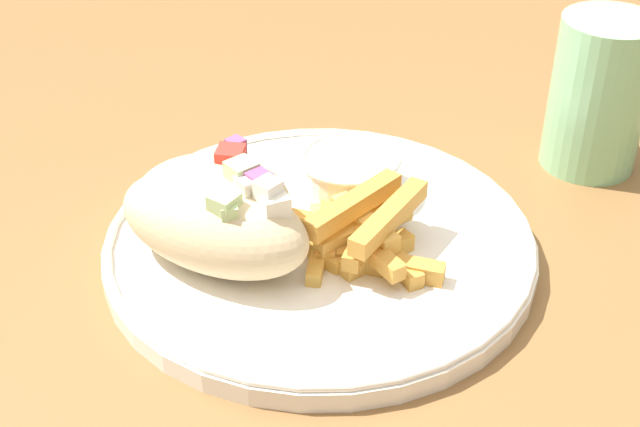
% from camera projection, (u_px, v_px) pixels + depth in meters
% --- Properties ---
extents(table, '(1.40, 1.40, 0.73)m').
position_uv_depth(table, '(352.00, 294.00, 0.68)').
color(table, brown).
rests_on(table, ground_plane).
extents(plate, '(0.29, 0.29, 0.02)m').
position_uv_depth(plate, '(320.00, 243.00, 0.61)').
color(plate, white).
rests_on(plate, table).
extents(pita_sandwich_near, '(0.15, 0.14, 0.07)m').
position_uv_depth(pita_sandwich_near, '(215.00, 223.00, 0.57)').
color(pita_sandwich_near, beige).
rests_on(pita_sandwich_near, plate).
extents(pita_sandwich_far, '(0.12, 0.10, 0.07)m').
position_uv_depth(pita_sandwich_far, '(213.00, 199.00, 0.59)').
color(pita_sandwich_far, beige).
rests_on(pita_sandwich_far, plate).
extents(fries_pile, '(0.10, 0.10, 0.04)m').
position_uv_depth(fries_pile, '(361.00, 231.00, 0.59)').
color(fries_pile, gold).
rests_on(fries_pile, plate).
extents(sauce_ramekin, '(0.07, 0.07, 0.03)m').
position_uv_depth(sauce_ramekin, '(354.00, 171.00, 0.65)').
color(sauce_ramekin, white).
rests_on(sauce_ramekin, plate).
extents(water_glass, '(0.07, 0.07, 0.12)m').
position_uv_depth(water_glass, '(597.00, 101.00, 0.69)').
color(water_glass, '#8CCC93').
rests_on(water_glass, table).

